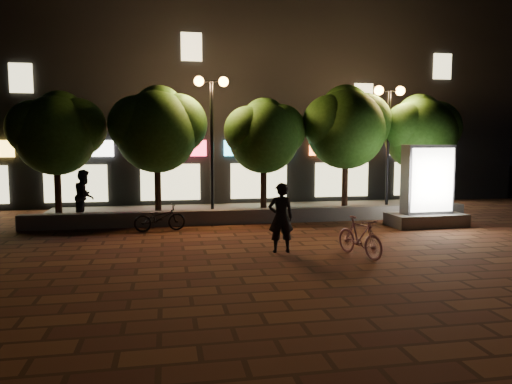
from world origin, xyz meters
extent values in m
plane|color=brown|center=(0.00, 0.00, 0.00)|extent=(80.00, 80.00, 0.00)
cube|color=#5F5D58|center=(0.00, 4.00, 0.25)|extent=(16.00, 0.45, 0.50)
cube|color=#5F5D58|center=(0.00, 6.50, 0.04)|extent=(16.00, 5.00, 0.08)
cube|color=black|center=(0.00, 13.00, 5.00)|extent=(28.00, 8.00, 10.00)
cube|color=silver|center=(-7.00, 8.94, 2.60)|extent=(3.20, 0.12, 0.70)
cube|color=beige|center=(-7.00, 8.94, 1.10)|extent=(2.60, 0.10, 1.60)
cube|color=red|center=(-3.00, 8.94, 2.60)|extent=(3.20, 0.12, 0.70)
cube|color=beige|center=(-3.00, 8.94, 1.10)|extent=(2.60, 0.10, 1.60)
cube|color=#48D3E1|center=(1.00, 8.94, 2.60)|extent=(3.20, 0.12, 0.70)
cube|color=beige|center=(1.00, 8.94, 1.10)|extent=(2.60, 0.10, 1.60)
cube|color=orange|center=(5.00, 8.94, 2.60)|extent=(3.20, 0.12, 0.70)
cube|color=beige|center=(5.00, 8.94, 1.10)|extent=(2.60, 0.10, 1.60)
cube|color=white|center=(9.00, 8.94, 2.60)|extent=(3.20, 0.12, 0.70)
cube|color=beige|center=(9.00, 8.94, 1.10)|extent=(2.60, 0.10, 1.60)
cube|color=beige|center=(-9.00, 8.94, 5.50)|extent=(0.90, 0.10, 1.20)
cube|color=beige|center=(-2.00, 8.94, 7.00)|extent=(0.90, 0.10, 1.20)
cube|color=beige|center=(6.00, 8.94, 5.00)|extent=(0.90, 0.10, 1.20)
cube|color=beige|center=(10.00, 8.94, 6.50)|extent=(0.90, 0.10, 1.20)
cylinder|color=black|center=(-7.00, 5.40, 1.21)|extent=(0.24, 0.24, 2.25)
sphere|color=#295A1A|center=(-7.00, 5.40, 3.10)|extent=(2.80, 2.80, 2.80)
sphere|color=#295A1A|center=(-6.30, 5.60, 3.40)|extent=(2.10, 2.10, 2.10)
sphere|color=#295A1A|center=(-7.63, 5.25, 3.35)|extent=(1.96, 1.96, 1.96)
sphere|color=#295A1A|center=(-6.90, 5.75, 3.80)|extent=(1.82, 1.82, 1.82)
cylinder|color=black|center=(-3.50, 5.40, 1.25)|extent=(0.24, 0.24, 2.34)
sphere|color=#295A1A|center=(-3.50, 5.40, 3.25)|extent=(3.00, 3.00, 3.00)
sphere|color=#295A1A|center=(-2.75, 5.60, 3.54)|extent=(2.25, 2.25, 2.25)
sphere|color=#295A1A|center=(-4.17, 5.25, 3.50)|extent=(2.10, 2.10, 2.10)
sphere|color=#295A1A|center=(-3.40, 5.75, 4.00)|extent=(1.95, 1.95, 1.95)
cylinder|color=black|center=(0.50, 5.40, 1.18)|extent=(0.24, 0.24, 2.21)
sphere|color=#295A1A|center=(0.50, 5.40, 3.03)|extent=(2.70, 2.70, 2.70)
sphere|color=#295A1A|center=(1.17, 5.60, 3.33)|extent=(2.03, 2.03, 2.02)
sphere|color=#295A1A|center=(-0.11, 5.25, 3.28)|extent=(1.89, 1.89, 1.89)
sphere|color=#295A1A|center=(0.60, 5.75, 3.70)|extent=(1.76, 1.76, 1.76)
cylinder|color=black|center=(3.80, 5.40, 1.30)|extent=(0.24, 0.24, 2.43)
sphere|color=#295A1A|center=(3.80, 5.40, 3.36)|extent=(3.10, 3.10, 3.10)
sphere|color=#295A1A|center=(4.58, 5.60, 3.66)|extent=(2.33, 2.33, 2.33)
sphere|color=#295A1A|center=(3.10, 5.25, 3.61)|extent=(2.17, 2.17, 2.17)
sphere|color=#295A1A|center=(3.90, 5.75, 4.14)|extent=(2.01, 2.02, 2.02)
cylinder|color=black|center=(7.00, 5.40, 1.23)|extent=(0.24, 0.24, 2.29)
sphere|color=#295A1A|center=(7.00, 5.40, 3.17)|extent=(2.90, 2.90, 2.90)
sphere|color=#295A1A|center=(7.72, 5.60, 3.47)|extent=(2.18, 2.17, 2.17)
sphere|color=#295A1A|center=(6.35, 5.25, 3.42)|extent=(2.03, 2.03, 2.03)
sphere|color=#295A1A|center=(7.10, 5.75, 3.90)|extent=(1.89, 1.88, 1.88)
cylinder|color=black|center=(-1.50, 5.20, 2.58)|extent=(0.12, 0.12, 5.00)
cylinder|color=black|center=(-1.50, 5.20, 5.08)|extent=(0.90, 0.08, 0.08)
sphere|color=#FEA33F|center=(-1.95, 5.20, 5.08)|extent=(0.36, 0.36, 0.36)
sphere|color=#FEA33F|center=(-1.05, 5.20, 5.08)|extent=(0.36, 0.36, 0.36)
cylinder|color=black|center=(5.50, 5.20, 2.48)|extent=(0.12, 0.12, 4.80)
cylinder|color=black|center=(5.50, 5.20, 4.88)|extent=(0.90, 0.08, 0.08)
sphere|color=#FEA33F|center=(5.05, 5.20, 4.88)|extent=(0.36, 0.36, 0.36)
sphere|color=#FEA33F|center=(5.95, 5.20, 4.88)|extent=(0.36, 0.36, 0.36)
cube|color=#5F5D58|center=(5.59, 2.32, 0.21)|extent=(2.62, 1.39, 0.43)
cube|color=#4C4C51|center=(5.59, 2.32, 1.60)|extent=(1.73, 0.66, 2.35)
cube|color=white|center=(5.60, 2.01, 1.60)|extent=(1.55, 0.11, 2.14)
cube|color=white|center=(5.57, 2.63, 1.60)|extent=(1.55, 0.11, 2.14)
imported|color=#BC7F99|center=(1.57, -1.48, 0.50)|extent=(0.95, 1.73, 1.00)
imported|color=black|center=(-0.27, -0.66, 0.91)|extent=(0.68, 0.46, 1.83)
imported|color=black|center=(-3.42, 3.00, 0.43)|extent=(1.72, 0.83, 0.87)
imported|color=black|center=(-6.03, 4.95, 1.00)|extent=(0.78, 0.95, 1.83)
camera|label=1|loc=(-3.19, -12.77, 2.88)|focal=33.93mm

